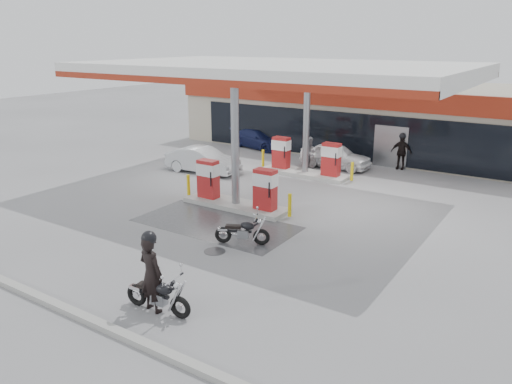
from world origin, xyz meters
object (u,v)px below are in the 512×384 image
(main_motorcycle, at_px, (159,296))
(biker_walking, at_px, (401,152))
(pump_island_near, at_px, (236,190))
(parked_motorcycle, at_px, (243,232))
(pump_island_far, at_px, (305,161))
(attendant, at_px, (310,153))
(sedan_white, at_px, (335,156))
(biker_main, at_px, (151,274))
(parked_car_left, at_px, (260,139))
(hatchback_silver, at_px, (203,160))

(main_motorcycle, distance_m, biker_walking, 17.51)
(pump_island_near, xyz_separation_m, parked_motorcycle, (2.41, -2.98, -0.29))
(pump_island_far, xyz_separation_m, attendant, (-0.26, 1.00, 0.17))
(parked_motorcycle, height_order, biker_walking, biker_walking)
(pump_island_near, bearing_deg, sedan_white, 85.51)
(biker_main, bearing_deg, main_motorcycle, -167.89)
(biker_main, height_order, parked_car_left, biker_main)
(pump_island_far, relative_size, hatchback_silver, 1.31)
(pump_island_near, height_order, biker_main, biker_main)
(pump_island_far, height_order, biker_walking, biker_walking)
(main_motorcycle, bearing_deg, biker_main, -178.89)
(pump_island_far, height_order, attendant, pump_island_far)
(pump_island_near, distance_m, hatchback_silver, 5.85)
(biker_main, xyz_separation_m, hatchback_silver, (-7.55, 11.32, -0.35))
(pump_island_near, height_order, parked_car_left, pump_island_near)
(biker_main, xyz_separation_m, sedan_white, (-2.29, 15.92, -0.36))
(biker_main, relative_size, hatchback_silver, 0.51)
(main_motorcycle, xyz_separation_m, biker_main, (-0.19, -0.02, 0.56))
(sedan_white, bearing_deg, attendant, 144.15)
(main_motorcycle, bearing_deg, biker_walking, 82.73)
(parked_car_left, bearing_deg, biker_main, -142.34)
(main_motorcycle, bearing_deg, pump_island_near, 106.43)
(biker_main, height_order, sedan_white, biker_main)
(hatchback_silver, bearing_deg, parked_motorcycle, -136.96)
(biker_main, relative_size, parked_car_left, 0.48)
(pump_island_far, bearing_deg, biker_main, -77.94)
(pump_island_near, xyz_separation_m, sedan_white, (0.64, 8.20, -0.07))
(sedan_white, bearing_deg, pump_island_far, 164.96)
(main_motorcycle, height_order, biker_main, biker_main)
(main_motorcycle, bearing_deg, sedan_white, 93.21)
(pump_island_far, xyz_separation_m, biker_walking, (3.62, 3.80, 0.19))
(sedan_white, height_order, hatchback_silver, hatchback_silver)
(biker_main, distance_m, attendant, 15.07)
(parked_car_left, bearing_deg, attendant, -109.01)
(main_motorcycle, distance_m, sedan_white, 16.09)
(sedan_white, bearing_deg, parked_car_left, 73.20)
(main_motorcycle, xyz_separation_m, biker_walking, (0.49, 17.50, 0.46))
(attendant, bearing_deg, parked_motorcycle, -157.19)
(parked_motorcycle, bearing_deg, parked_car_left, 95.71)
(biker_main, bearing_deg, biker_walking, -86.89)
(hatchback_silver, bearing_deg, attendant, -55.82)
(pump_island_far, distance_m, biker_walking, 5.25)
(attendant, bearing_deg, pump_island_far, -157.39)
(sedan_white, relative_size, hatchback_silver, 0.96)
(biker_walking, bearing_deg, parked_motorcycle, -99.65)
(pump_island_far, bearing_deg, attendant, 104.81)
(pump_island_far, xyz_separation_m, main_motorcycle, (3.12, -13.70, -0.27))
(parked_car_left, relative_size, biker_walking, 2.31)
(main_motorcycle, relative_size, attendant, 1.11)
(pump_island_far, relative_size, parked_car_left, 1.24)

